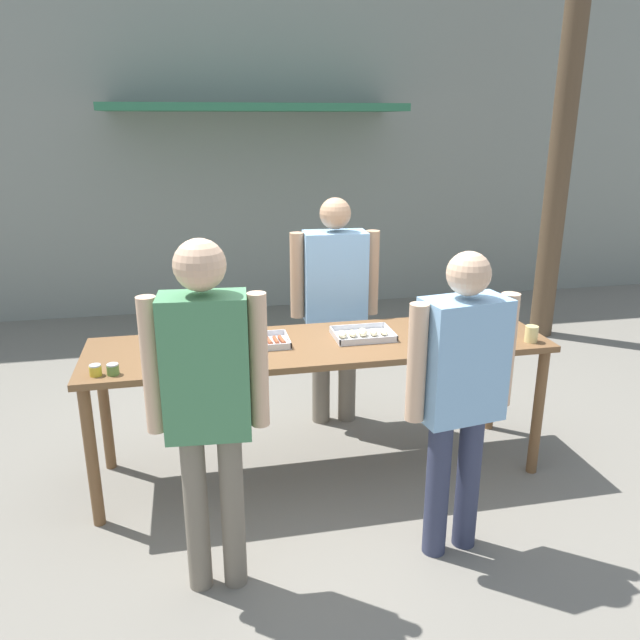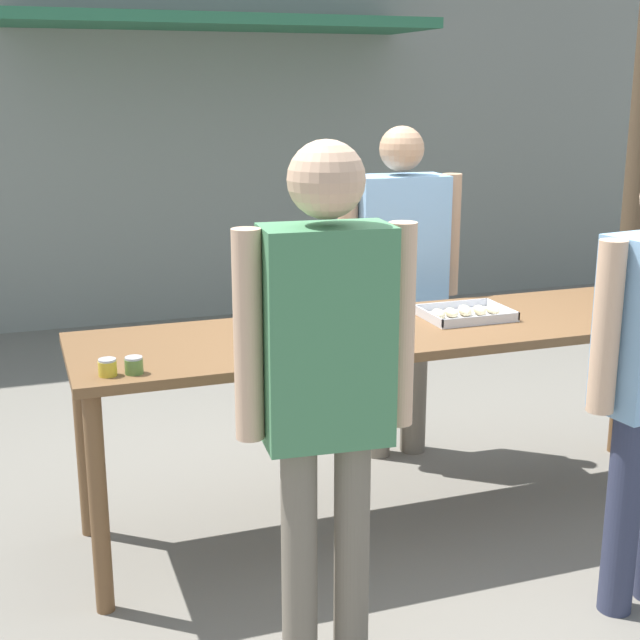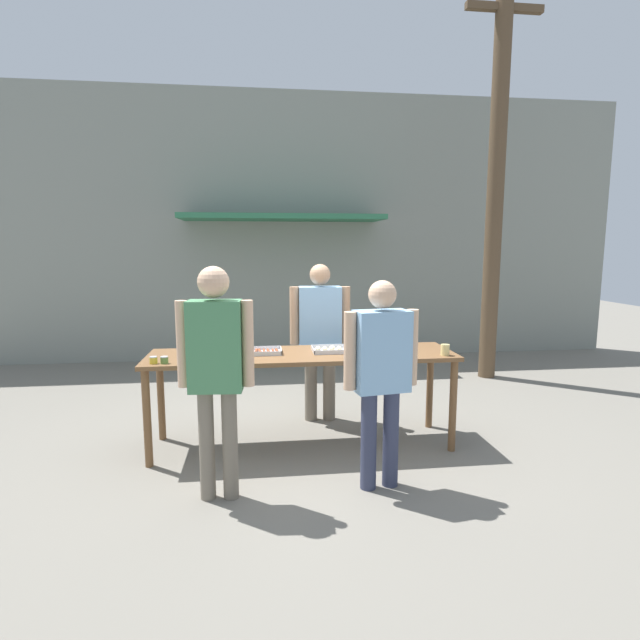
% 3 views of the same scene
% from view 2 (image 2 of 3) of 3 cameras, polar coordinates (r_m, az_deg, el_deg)
% --- Properties ---
extents(ground_plane, '(24.00, 24.00, 0.00)m').
position_cam_2_polar(ground_plane, '(4.27, 5.45, -12.39)').
color(ground_plane, slate).
extents(building_facade_back, '(12.00, 1.11, 4.50)m').
position_cam_2_polar(building_facade_back, '(7.60, -7.22, 17.06)').
color(building_facade_back, gray).
rests_on(building_facade_back, ground).
extents(serving_table, '(2.94, 0.77, 0.92)m').
position_cam_2_polar(serving_table, '(3.96, 5.74, -1.66)').
color(serving_table, brown).
rests_on(serving_table, ground).
extents(food_tray_sausages, '(0.41, 0.27, 0.04)m').
position_cam_2_polar(food_tray_sausages, '(3.82, -0.07, -0.52)').
color(food_tray_sausages, silver).
rests_on(food_tray_sausages, serving_table).
extents(food_tray_buns, '(0.39, 0.29, 0.05)m').
position_cam_2_polar(food_tray_buns, '(4.10, 9.24, 0.41)').
color(food_tray_buns, silver).
rests_on(food_tray_buns, serving_table).
extents(condiment_jar_mustard, '(0.07, 0.07, 0.06)m').
position_cam_2_polar(condiment_jar_mustard, '(3.33, -13.44, -2.97)').
color(condiment_jar_mustard, gold).
rests_on(condiment_jar_mustard, serving_table).
extents(condiment_jar_ketchup, '(0.07, 0.07, 0.06)m').
position_cam_2_polar(condiment_jar_ketchup, '(3.34, -11.82, -2.86)').
color(condiment_jar_ketchup, '#567A38').
rests_on(condiment_jar_ketchup, serving_table).
extents(person_server_behind_table, '(0.66, 0.28, 1.75)m').
position_cam_2_polar(person_server_behind_table, '(4.64, 5.08, 3.44)').
color(person_server_behind_table, '#756B5B').
rests_on(person_server_behind_table, ground).
extents(person_customer_holding_hotdog, '(0.57, 0.25, 1.80)m').
position_cam_2_polar(person_customer_holding_hotdog, '(2.76, 0.39, -3.39)').
color(person_customer_holding_hotdog, '#756B5B').
rests_on(person_customer_holding_hotdog, ground).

